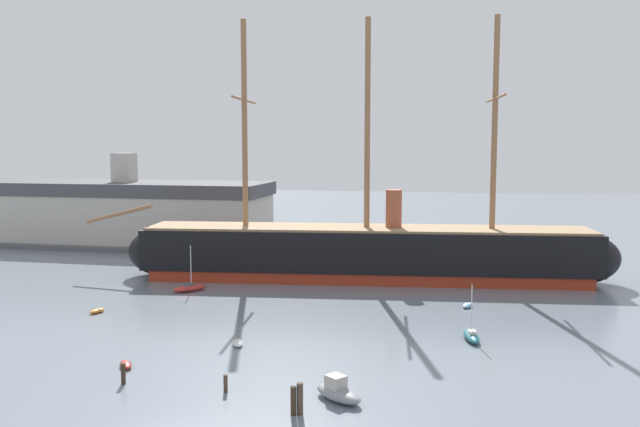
# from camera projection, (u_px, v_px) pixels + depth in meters

# --- Properties ---
(tall_ship) EXTENTS (66.33, 16.52, 31.93)m
(tall_ship) POSITION_uv_depth(u_px,v_px,m) (366.00, 252.00, 82.86)
(tall_ship) COLOR maroon
(tall_ship) RESTS_ON ground
(dinghy_foreground_left) EXTENTS (1.81, 2.05, 0.46)m
(dinghy_foreground_left) POSITION_uv_depth(u_px,v_px,m) (126.00, 364.00, 50.58)
(dinghy_foreground_left) COLOR #B22D28
(dinghy_foreground_left) RESTS_ON ground
(motorboat_foreground_right) EXTENTS (4.08, 3.65, 1.63)m
(motorboat_foreground_right) POSITION_uv_depth(u_px,v_px,m) (338.00, 392.00, 44.08)
(motorboat_foreground_right) COLOR gray
(motorboat_foreground_right) RESTS_ON ground
(dinghy_near_centre) EXTENTS (1.56, 2.11, 0.46)m
(dinghy_near_centre) POSITION_uv_depth(u_px,v_px,m) (238.00, 343.00, 56.04)
(dinghy_near_centre) COLOR silver
(dinghy_near_centre) RESTS_ON ground
(dinghy_mid_left) EXTENTS (1.27, 1.97, 0.43)m
(dinghy_mid_left) POSITION_uv_depth(u_px,v_px,m) (97.00, 311.00, 66.82)
(dinghy_mid_left) COLOR orange
(dinghy_mid_left) RESTS_ON ground
(sailboat_mid_right) EXTENTS (1.88, 3.86, 4.83)m
(sailboat_mid_right) POSITION_uv_depth(u_px,v_px,m) (471.00, 336.00, 57.47)
(sailboat_mid_right) COLOR #236670
(sailboat_mid_right) RESTS_ON ground
(sailboat_alongside_bow) EXTENTS (3.66, 3.82, 5.30)m
(sailboat_alongside_bow) POSITION_uv_depth(u_px,v_px,m) (190.00, 288.00, 76.43)
(sailboat_alongside_bow) COLOR #B22D28
(sailboat_alongside_bow) RESTS_ON ground
(dinghy_alongside_stern) EXTENTS (1.38, 2.10, 0.46)m
(dinghy_alongside_stern) POSITION_uv_depth(u_px,v_px,m) (467.00, 305.00, 69.08)
(dinghy_alongside_stern) COLOR #7FB2D6
(dinghy_alongside_stern) RESTS_ON ground
(motorboat_far_left) EXTENTS (5.02, 4.30, 1.99)m
(motorboat_far_left) POSITION_uv_depth(u_px,v_px,m) (152.00, 256.00, 96.39)
(motorboat_far_left) COLOR gray
(motorboat_far_left) RESTS_ON ground
(dinghy_far_right) EXTENTS (3.06, 2.48, 0.67)m
(dinghy_far_right) POSITION_uv_depth(u_px,v_px,m) (581.00, 278.00, 82.22)
(dinghy_far_right) COLOR orange
(dinghy_far_right) RESTS_ON ground
(motorboat_distant_centre) EXTENTS (1.92, 3.23, 1.27)m
(motorboat_distant_centre) POSITION_uv_depth(u_px,v_px,m) (353.00, 253.00, 100.62)
(motorboat_distant_centre) COLOR #1E284C
(motorboat_distant_centre) RESTS_ON ground
(mooring_piling_nearest) EXTENTS (0.32, 0.32, 1.48)m
(mooring_piling_nearest) POSITION_uv_depth(u_px,v_px,m) (123.00, 374.00, 47.05)
(mooring_piling_nearest) COLOR #382B1E
(mooring_piling_nearest) RESTS_ON ground
(mooring_piling_left_pair) EXTENTS (0.28, 0.28, 1.22)m
(mooring_piling_left_pair) POSITION_uv_depth(u_px,v_px,m) (226.00, 384.00, 45.47)
(mooring_piling_left_pair) COLOR #423323
(mooring_piling_left_pair) RESTS_ON ground
(mooring_piling_right_pair) EXTENTS (0.41, 0.41, 2.01)m
(mooring_piling_right_pair) POSITION_uv_depth(u_px,v_px,m) (300.00, 399.00, 41.77)
(mooring_piling_right_pair) COLOR #4C3D2D
(mooring_piling_right_pair) RESTS_ON ground
(mooring_piling_midwater) EXTENTS (0.37, 0.37, 1.83)m
(mooring_piling_midwater) POSITION_uv_depth(u_px,v_px,m) (293.00, 401.00, 41.66)
(mooring_piling_midwater) COLOR #382B1E
(mooring_piling_midwater) RESTS_ON ground
(dockside_warehouse_left) EXTENTS (55.51, 16.95, 15.27)m
(dockside_warehouse_left) POSITION_uv_depth(u_px,v_px,m) (117.00, 213.00, 111.77)
(dockside_warehouse_left) COLOR #565659
(dockside_warehouse_left) RESTS_ON ground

